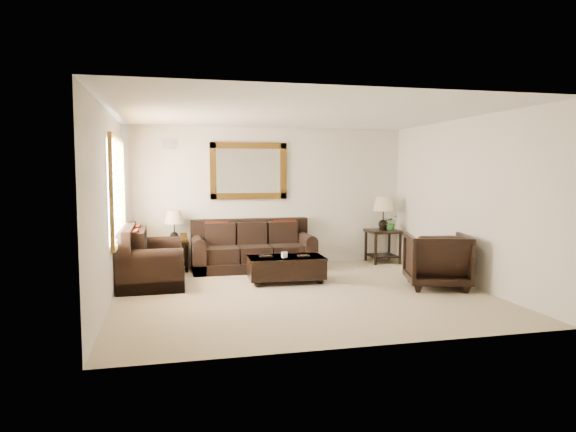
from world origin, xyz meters
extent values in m
cube|color=tan|center=(0.00, 0.00, 0.00)|extent=(5.50, 5.00, 0.01)
cube|color=white|center=(0.00, 0.00, 2.70)|extent=(5.50, 5.00, 0.01)
cube|color=beige|center=(0.00, 2.50, 1.35)|extent=(5.50, 0.01, 2.70)
cube|color=beige|center=(0.00, -2.50, 1.35)|extent=(5.50, 0.01, 2.70)
cube|color=beige|center=(-2.75, 0.00, 1.35)|extent=(0.01, 5.00, 2.70)
cube|color=beige|center=(2.75, 0.00, 1.35)|extent=(0.01, 5.00, 2.70)
cube|color=white|center=(-2.73, 0.90, 1.55)|extent=(0.01, 1.80, 1.50)
cube|color=brown|center=(-2.70, 0.90, 2.34)|extent=(0.06, 1.96, 0.08)
cube|color=brown|center=(-2.70, 0.90, 0.76)|extent=(0.06, 1.96, 0.08)
cube|color=brown|center=(-2.70, -0.04, 1.55)|extent=(0.06, 0.08, 1.50)
cube|color=brown|center=(-2.70, 1.84, 1.55)|extent=(0.06, 0.08, 1.50)
cube|color=brown|center=(-2.70, 0.90, 1.55)|extent=(0.05, 0.05, 1.50)
cube|color=#46290E|center=(-0.40, 2.46, 1.85)|extent=(1.50, 0.06, 1.10)
cube|color=white|center=(-0.40, 2.48, 1.85)|extent=(1.26, 0.01, 0.86)
cube|color=#999999|center=(-1.90, 2.48, 2.35)|extent=(0.25, 0.02, 0.18)
cube|color=black|center=(-0.40, 1.99, 0.09)|extent=(2.26, 0.98, 0.19)
cube|color=black|center=(-0.40, 2.37, 0.69)|extent=(2.26, 0.23, 0.46)
cube|color=black|center=(-1.01, 1.97, 0.32)|extent=(0.58, 0.80, 0.28)
cube|color=black|center=(-0.40, 1.97, 0.32)|extent=(0.58, 0.80, 0.28)
cube|color=black|center=(0.20, 1.97, 0.32)|extent=(0.58, 0.80, 0.28)
cube|color=black|center=(-1.42, 1.99, 0.27)|extent=(0.23, 0.98, 0.55)
cylinder|color=black|center=(-1.42, 1.99, 0.55)|extent=(0.23, 0.96, 0.23)
cube|color=black|center=(0.62, 1.99, 0.27)|extent=(0.23, 0.98, 0.55)
cylinder|color=black|center=(0.62, 1.99, 0.55)|extent=(0.23, 0.96, 0.23)
cube|color=#57180B|center=(-1.06, 2.18, 0.69)|extent=(0.43, 0.19, 0.44)
cube|color=#57180B|center=(0.26, 2.18, 0.69)|extent=(0.43, 0.19, 0.44)
cube|color=black|center=(-2.23, 1.19, 0.10)|extent=(1.01, 1.70, 0.19)
cube|color=black|center=(-2.61, 1.19, 0.72)|extent=(0.23, 1.70, 0.48)
cube|color=black|center=(-2.20, 0.88, 0.33)|extent=(0.83, 0.59, 0.29)
cube|color=black|center=(-2.20, 1.49, 0.33)|extent=(0.83, 0.59, 0.29)
cube|color=black|center=(-2.23, 0.45, 0.28)|extent=(1.01, 0.23, 0.56)
cylinder|color=black|center=(-2.23, 0.45, 0.56)|extent=(0.99, 0.23, 0.23)
cube|color=black|center=(-2.23, 1.92, 0.28)|extent=(1.01, 0.23, 0.56)
cylinder|color=black|center=(-2.23, 1.92, 0.56)|extent=(0.99, 0.23, 0.23)
cube|color=#57180B|center=(-2.42, 0.83, 0.71)|extent=(0.20, 0.45, 0.46)
cube|color=#57180B|center=(-2.42, 1.55, 0.71)|extent=(0.20, 0.45, 0.46)
cube|color=black|center=(-1.84, 2.20, 0.53)|extent=(0.51, 0.51, 0.05)
cube|color=black|center=(-1.84, 2.20, 0.11)|extent=(0.43, 0.43, 0.03)
cylinder|color=black|center=(-2.06, 1.99, 0.26)|extent=(0.05, 0.05, 0.51)
cylinder|color=black|center=(-1.62, 1.99, 0.26)|extent=(0.05, 0.05, 0.51)
cylinder|color=black|center=(-2.06, 2.42, 0.26)|extent=(0.05, 0.05, 0.51)
cylinder|color=black|center=(-1.62, 2.42, 0.26)|extent=(0.05, 0.05, 0.51)
sphere|color=black|center=(-1.84, 2.20, 0.65)|extent=(0.16, 0.16, 0.16)
cylinder|color=black|center=(-1.84, 2.20, 0.82)|extent=(0.02, 0.02, 0.33)
cone|color=tan|center=(-1.84, 2.20, 1.00)|extent=(0.35, 0.35, 0.24)
cube|color=#46290E|center=(-1.67, 2.11, 0.64)|extent=(0.14, 0.09, 0.16)
cube|color=black|center=(2.29, 2.16, 0.64)|extent=(0.61, 0.61, 0.06)
cube|color=black|center=(2.29, 2.16, 0.13)|extent=(0.52, 0.52, 0.03)
cylinder|color=black|center=(2.03, 1.90, 0.30)|extent=(0.06, 0.06, 0.61)
cylinder|color=black|center=(2.54, 1.90, 0.30)|extent=(0.06, 0.06, 0.61)
cylinder|color=black|center=(2.03, 2.42, 0.30)|extent=(0.06, 0.06, 0.61)
cylinder|color=black|center=(2.54, 2.42, 0.30)|extent=(0.06, 0.06, 0.61)
sphere|color=black|center=(2.29, 2.16, 0.77)|extent=(0.19, 0.19, 0.19)
cylinder|color=black|center=(2.29, 2.16, 0.97)|extent=(0.03, 0.03, 0.40)
cone|color=tan|center=(2.29, 2.16, 1.19)|extent=(0.42, 0.42, 0.29)
sphere|color=black|center=(-0.58, 0.53, 0.05)|extent=(0.11, 0.11, 0.11)
sphere|color=black|center=(0.47, 0.53, 0.05)|extent=(0.11, 0.11, 0.11)
sphere|color=black|center=(-0.58, 1.00, 0.05)|extent=(0.11, 0.11, 0.11)
sphere|color=black|center=(0.47, 1.00, 0.05)|extent=(0.11, 0.11, 0.11)
cube|color=black|center=(-0.05, 0.76, 0.25)|extent=(1.26, 0.71, 0.35)
cube|color=black|center=(-0.05, 0.76, 0.41)|extent=(1.29, 0.73, 0.04)
cube|color=black|center=(-0.39, 0.81, 0.44)|extent=(0.22, 0.15, 0.03)
cube|color=black|center=(0.23, 0.72, 0.44)|extent=(0.20, 0.14, 0.02)
cube|color=white|center=(-0.10, 0.67, 0.48)|extent=(0.10, 0.07, 0.10)
imported|color=black|center=(2.20, -0.14, 0.48)|extent=(1.15, 1.11, 0.96)
imported|color=#235E20|center=(2.42, 2.05, 0.78)|extent=(0.37, 0.39, 0.24)
camera|label=1|loc=(-1.95, -7.44, 1.84)|focal=32.00mm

